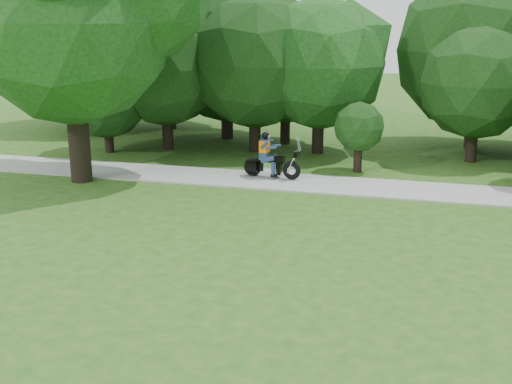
# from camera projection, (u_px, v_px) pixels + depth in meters

# --- Properties ---
(ground) EXTENTS (100.00, 100.00, 0.00)m
(ground) POSITION_uv_depth(u_px,v_px,m) (400.00, 299.00, 12.20)
(ground) COLOR #225317
(ground) RESTS_ON ground
(walkway) EXTENTS (60.00, 2.20, 0.06)m
(walkway) POSITION_uv_depth(u_px,v_px,m) (414.00, 191.00, 19.63)
(walkway) COLOR #969692
(walkway) RESTS_ON ground
(tree_line) EXTENTS (38.73, 12.06, 7.71)m
(tree_line) POSITION_uv_depth(u_px,v_px,m) (382.00, 56.00, 25.28)
(tree_line) COLOR black
(tree_line) RESTS_ON ground
(touring_motorcycle) EXTENTS (1.98, 0.70, 1.51)m
(touring_motorcycle) POSITION_uv_depth(u_px,v_px,m) (268.00, 161.00, 20.98)
(touring_motorcycle) COLOR black
(touring_motorcycle) RESTS_ON walkway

